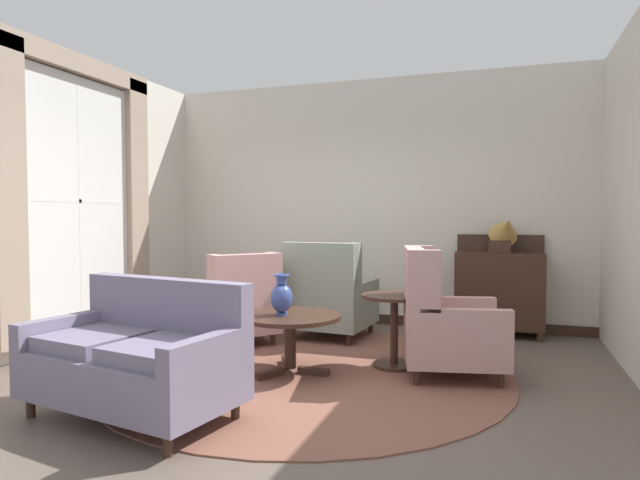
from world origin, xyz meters
name	(u,v)px	position (x,y,z in m)	size (l,w,h in m)	color
ground	(292,381)	(0.00, 0.00, 0.00)	(7.62, 7.62, 0.00)	brown
wall_back	(368,202)	(0.00, 2.64, 1.55)	(5.60, 0.08, 3.10)	silver
wall_left	(93,200)	(-2.72, 0.79, 1.55)	(0.08, 3.70, 3.10)	silver
baseboard_back	(367,318)	(0.00, 2.59, 0.06)	(5.44, 0.03, 0.12)	#382319
area_rug	(305,370)	(0.00, 0.30, 0.01)	(3.57, 3.57, 0.01)	brown
window_with_curtains	(80,186)	(-2.62, 0.51, 1.69)	(0.12, 2.12, 2.91)	silver
coffee_table	(290,325)	(-0.10, 0.20, 0.43)	(0.89, 0.89, 0.52)	#382319
porcelain_vase	(282,297)	(-0.15, 0.14, 0.68)	(0.19, 0.19, 0.35)	#384C93
settee	(137,358)	(-0.71, -1.08, 0.40)	(1.57, 1.02, 0.92)	slate
armchair_foreground_right	(329,299)	(-0.20, 1.60, 0.45)	(0.92, 0.95, 1.09)	gray
armchair_far_left	(444,323)	(1.17, 0.54, 0.46)	(0.96, 0.91, 1.10)	tan
armchair_beside_settee	(238,305)	(-1.01, 0.99, 0.43)	(1.09, 1.08, 0.98)	tan
side_table	(394,323)	(0.72, 0.66, 0.41)	(0.59, 0.59, 0.67)	#382319
sideboard	(499,289)	(1.61, 2.35, 0.54)	(0.97, 0.42, 1.15)	#382319
gramophone	(504,232)	(1.65, 2.26, 1.20)	(0.42, 0.49, 0.50)	#382319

